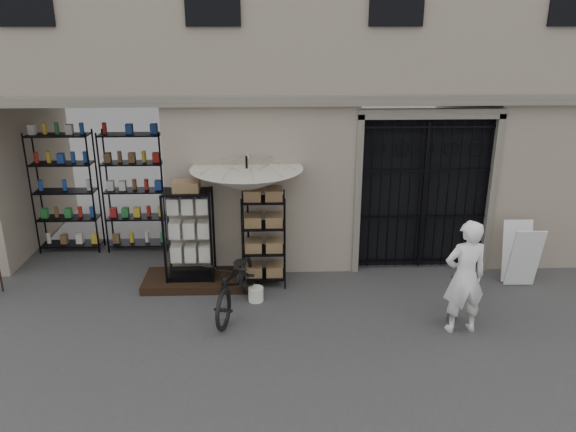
{
  "coord_description": "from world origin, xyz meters",
  "views": [
    {
      "loc": [
        -1.13,
        -7.74,
        4.58
      ],
      "look_at": [
        -0.8,
        1.4,
        1.35
      ],
      "focal_mm": 35.0,
      "sensor_mm": 36.0,
      "label": 1
    }
  ],
  "objects_px": {
    "wire_rack": "(264,240)",
    "easel_sign": "(521,255)",
    "white_bucket": "(256,294)",
    "market_umbrella": "(247,174)",
    "steel_bollard": "(453,300)",
    "shopkeeper": "(459,330)",
    "bicycle": "(237,309)",
    "display_cabinet": "(190,239)"
  },
  "relations": [
    {
      "from": "display_cabinet",
      "to": "white_bucket",
      "type": "xyz_separation_m",
      "value": [
        1.17,
        -0.68,
        -0.75
      ]
    },
    {
      "from": "wire_rack",
      "to": "easel_sign",
      "type": "relative_size",
      "value": 1.51
    },
    {
      "from": "display_cabinet",
      "to": "easel_sign",
      "type": "distance_m",
      "value": 5.93
    },
    {
      "from": "easel_sign",
      "to": "white_bucket",
      "type": "bearing_deg",
      "value": -173.08
    },
    {
      "from": "display_cabinet",
      "to": "easel_sign",
      "type": "bearing_deg",
      "value": -17.36
    },
    {
      "from": "market_umbrella",
      "to": "shopkeeper",
      "type": "distance_m",
      "value": 4.33
    },
    {
      "from": "bicycle",
      "to": "display_cabinet",
      "type": "bearing_deg",
      "value": 144.85
    },
    {
      "from": "shopkeeper",
      "to": "white_bucket",
      "type": "bearing_deg",
      "value": -25.55
    },
    {
      "from": "bicycle",
      "to": "easel_sign",
      "type": "relative_size",
      "value": 1.72
    },
    {
      "from": "white_bucket",
      "to": "steel_bollard",
      "type": "bearing_deg",
      "value": -14.63
    },
    {
      "from": "display_cabinet",
      "to": "wire_rack",
      "type": "bearing_deg",
      "value": -14.75
    },
    {
      "from": "display_cabinet",
      "to": "steel_bollard",
      "type": "relative_size",
      "value": 2.23
    },
    {
      "from": "bicycle",
      "to": "shopkeeper",
      "type": "distance_m",
      "value": 3.58
    },
    {
      "from": "market_umbrella",
      "to": "white_bucket",
      "type": "bearing_deg",
      "value": -80.86
    },
    {
      "from": "bicycle",
      "to": "steel_bollard",
      "type": "height_order",
      "value": "bicycle"
    },
    {
      "from": "display_cabinet",
      "to": "steel_bollard",
      "type": "xyz_separation_m",
      "value": [
        4.31,
        -1.5,
        -0.48
      ]
    },
    {
      "from": "shopkeeper",
      "to": "easel_sign",
      "type": "xyz_separation_m",
      "value": [
        1.57,
        1.54,
        0.58
      ]
    },
    {
      "from": "market_umbrella",
      "to": "white_bucket",
      "type": "distance_m",
      "value": 2.09
    },
    {
      "from": "display_cabinet",
      "to": "market_umbrella",
      "type": "relative_size",
      "value": 0.62
    },
    {
      "from": "steel_bollard",
      "to": "easel_sign",
      "type": "xyz_separation_m",
      "value": [
        1.61,
        1.29,
        0.19
      ]
    },
    {
      "from": "display_cabinet",
      "to": "bicycle",
      "type": "height_order",
      "value": "display_cabinet"
    },
    {
      "from": "market_umbrella",
      "to": "bicycle",
      "type": "height_order",
      "value": "market_umbrella"
    },
    {
      "from": "market_umbrella",
      "to": "shopkeeper",
      "type": "height_order",
      "value": "market_umbrella"
    },
    {
      "from": "display_cabinet",
      "to": "wire_rack",
      "type": "height_order",
      "value": "display_cabinet"
    },
    {
      "from": "market_umbrella",
      "to": "display_cabinet",
      "type": "bearing_deg",
      "value": -170.45
    },
    {
      "from": "market_umbrella",
      "to": "easel_sign",
      "type": "bearing_deg",
      "value": -4.48
    },
    {
      "from": "wire_rack",
      "to": "steel_bollard",
      "type": "xyz_separation_m",
      "value": [
        2.99,
        -1.51,
        -0.44
      ]
    },
    {
      "from": "market_umbrella",
      "to": "white_bucket",
      "type": "xyz_separation_m",
      "value": [
        0.14,
        -0.86,
        -1.9
      ]
    },
    {
      "from": "market_umbrella",
      "to": "shopkeeper",
      "type": "xyz_separation_m",
      "value": [
        3.31,
        -1.93,
        -2.02
      ]
    },
    {
      "from": "shopkeeper",
      "to": "market_umbrella",
      "type": "bearing_deg",
      "value": -37.1
    },
    {
      "from": "wire_rack",
      "to": "display_cabinet",
      "type": "bearing_deg",
      "value": 171.09
    },
    {
      "from": "market_umbrella",
      "to": "easel_sign",
      "type": "distance_m",
      "value": 5.11
    },
    {
      "from": "display_cabinet",
      "to": "wire_rack",
      "type": "xyz_separation_m",
      "value": [
        1.31,
        0.01,
        -0.05
      ]
    },
    {
      "from": "shopkeeper",
      "to": "bicycle",
      "type": "bearing_deg",
      "value": -19.46
    },
    {
      "from": "white_bucket",
      "to": "steel_bollard",
      "type": "relative_size",
      "value": 0.33
    },
    {
      "from": "white_bucket",
      "to": "steel_bollard",
      "type": "xyz_separation_m",
      "value": [
        3.13,
        -0.82,
        0.27
      ]
    },
    {
      "from": "display_cabinet",
      "to": "white_bucket",
      "type": "height_order",
      "value": "display_cabinet"
    },
    {
      "from": "white_bucket",
      "to": "bicycle",
      "type": "xyz_separation_m",
      "value": [
        -0.32,
        -0.29,
        -0.12
      ]
    },
    {
      "from": "white_bucket",
      "to": "market_umbrella",
      "type": "bearing_deg",
      "value": 99.14
    },
    {
      "from": "display_cabinet",
      "to": "steel_bollard",
      "type": "bearing_deg",
      "value": -34.55
    },
    {
      "from": "wire_rack",
      "to": "steel_bollard",
      "type": "relative_size",
      "value": 2.16
    },
    {
      "from": "display_cabinet",
      "to": "steel_bollard",
      "type": "height_order",
      "value": "display_cabinet"
    }
  ]
}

